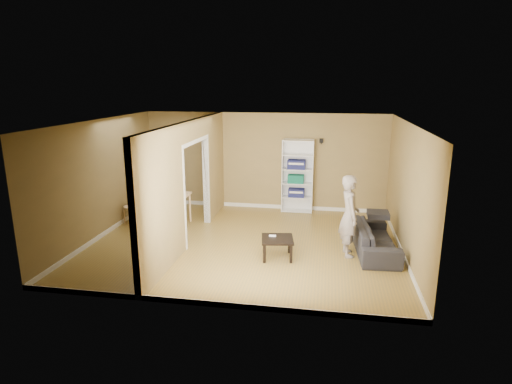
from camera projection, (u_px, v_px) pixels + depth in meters
room_shell at (245, 185)px, 8.91m from camera, size 6.50×6.50×6.50m
partition at (190, 182)px, 9.11m from camera, size 0.22×5.50×2.60m
wall_speaker at (321, 141)px, 11.09m from camera, size 0.10×0.10×0.10m
sofa at (375, 235)px, 8.68m from camera, size 1.99×0.95×0.74m
person at (350, 209)px, 8.38m from camera, size 0.79×0.66×1.93m
bookshelf at (298, 176)px, 11.34m from camera, size 0.82×0.36×1.94m
paper_box_navy_a at (296, 193)px, 11.40m from camera, size 0.42×0.27×0.22m
paper_box_teal at (296, 179)px, 11.31m from camera, size 0.42×0.27×0.21m
paper_box_navy_b at (297, 164)px, 11.21m from camera, size 0.46×0.30×0.24m
coffee_table at (277, 241)px, 8.39m from camera, size 0.61×0.61×0.41m
game_controller at (272, 236)px, 8.47m from camera, size 0.14×0.04×0.03m
dining_table at (163, 198)px, 10.27m from camera, size 1.21×0.81×0.76m
chair_left at (132, 206)px, 10.48m from camera, size 0.47×0.47×0.88m
chair_near at (155, 212)px, 9.69m from camera, size 0.59×0.59×1.06m
chair_far at (172, 200)px, 10.85m from camera, size 0.53×0.53×0.95m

